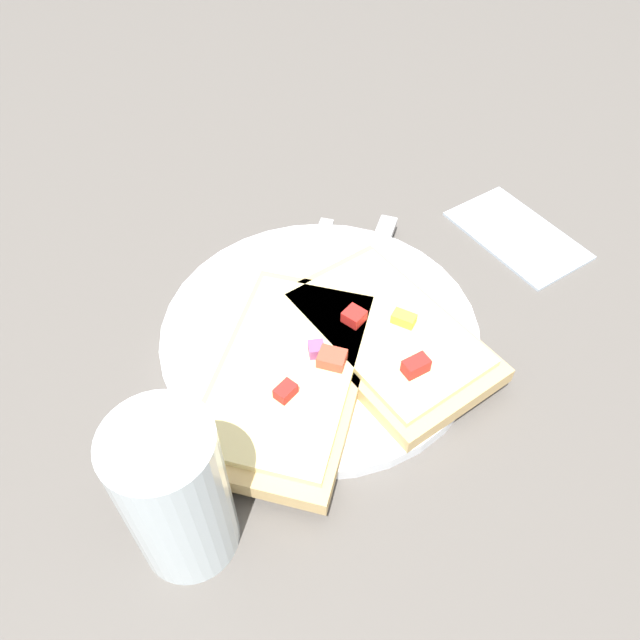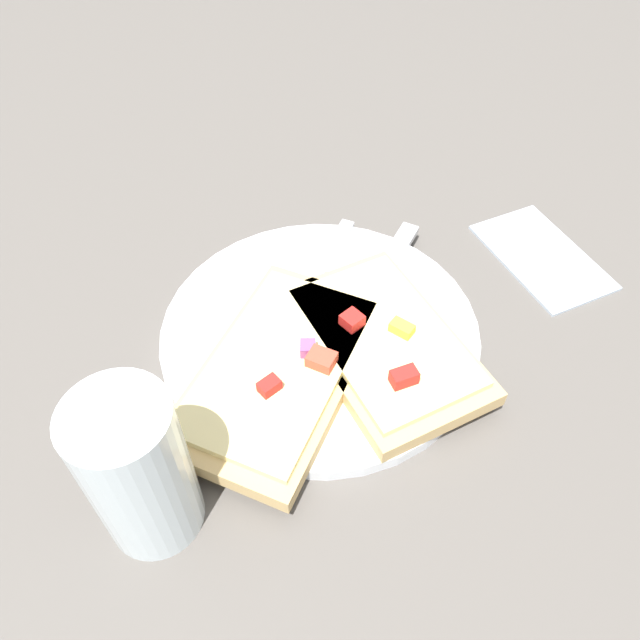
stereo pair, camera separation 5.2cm
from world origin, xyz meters
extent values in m
plane|color=#56514C|center=(0.00, 0.00, 0.00)|extent=(4.00, 4.00, 0.00)
cylinder|color=white|center=(0.00, 0.00, 0.01)|extent=(0.27, 0.27, 0.01)
cube|color=silver|center=(-0.06, 0.03, 0.01)|extent=(0.10, 0.11, 0.01)
cube|color=silver|center=(0.00, -0.04, 0.01)|extent=(0.06, 0.06, 0.01)
cube|color=silver|center=(0.02, -0.08, 0.01)|extent=(0.02, 0.02, 0.00)
cube|color=silver|center=(0.02, -0.07, 0.01)|extent=(0.02, 0.02, 0.00)
cube|color=silver|center=(0.03, -0.07, 0.01)|extent=(0.02, 0.02, 0.00)
cube|color=silver|center=(0.03, -0.06, 0.01)|extent=(0.02, 0.02, 0.00)
cube|color=silver|center=(-0.05, 0.10, 0.01)|extent=(0.07, 0.08, 0.01)
cube|color=silver|center=(0.02, 0.01, 0.01)|extent=(0.10, 0.12, 0.00)
cube|color=tan|center=(0.03, -0.05, 0.02)|extent=(0.22, 0.22, 0.01)
cube|color=beige|center=(0.03, -0.05, 0.03)|extent=(0.19, 0.20, 0.01)
cube|color=#934C8E|center=(0.03, -0.03, 0.04)|extent=(0.02, 0.02, 0.01)
cube|color=#D14733|center=(0.05, -0.02, 0.04)|extent=(0.03, 0.03, 0.01)
cube|color=red|center=(0.05, -0.07, 0.04)|extent=(0.02, 0.02, 0.01)
cube|color=red|center=(0.02, 0.02, 0.04)|extent=(0.02, 0.02, 0.01)
cube|color=tan|center=(0.04, 0.04, 0.02)|extent=(0.18, 0.12, 0.01)
cube|color=beige|center=(0.04, 0.04, 0.03)|extent=(0.16, 0.10, 0.01)
cube|color=red|center=(0.09, 0.03, 0.04)|extent=(0.01, 0.02, 0.01)
cube|color=yellow|center=(0.05, 0.05, 0.04)|extent=(0.02, 0.02, 0.01)
sphere|color=tan|center=(0.02, -0.09, 0.01)|extent=(0.01, 0.01, 0.01)
sphere|color=tan|center=(-0.01, 0.01, 0.02)|extent=(0.01, 0.01, 0.01)
sphere|color=tan|center=(0.00, 0.00, 0.02)|extent=(0.01, 0.01, 0.01)
sphere|color=tan|center=(0.01, 0.05, 0.02)|extent=(0.01, 0.01, 0.01)
sphere|color=tan|center=(0.03, 0.00, 0.02)|extent=(0.01, 0.01, 0.01)
cylinder|color=silver|center=(0.10, -0.17, 0.06)|extent=(0.06, 0.06, 0.13)
cube|color=silver|center=(0.00, 0.24, 0.00)|extent=(0.13, 0.08, 0.01)
camera|label=1|loc=(0.28, -0.19, 0.41)|focal=35.00mm
camera|label=2|loc=(0.31, -0.14, 0.41)|focal=35.00mm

